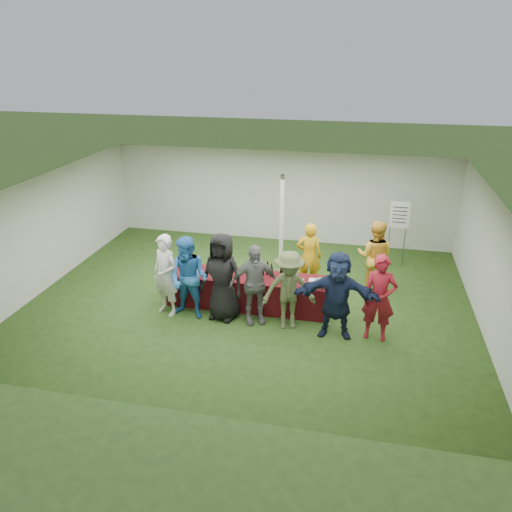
% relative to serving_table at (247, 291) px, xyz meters
% --- Properties ---
extents(ground, '(60.00, 60.00, 0.00)m').
position_rel_serving_table_xyz_m(ground, '(0.01, 0.31, -0.38)').
color(ground, '#284719').
rests_on(ground, ground).
extents(tent, '(10.00, 10.00, 10.00)m').
position_rel_serving_table_xyz_m(tent, '(0.51, 1.51, 0.98)').
color(tent, white).
rests_on(tent, ground).
extents(serving_table, '(3.60, 0.80, 0.75)m').
position_rel_serving_table_xyz_m(serving_table, '(0.00, 0.00, 0.00)').
color(serving_table, '#5C1315').
rests_on(serving_table, ground).
extents(wine_bottles, '(0.70, 0.17, 0.32)m').
position_rel_serving_table_xyz_m(wine_bottles, '(0.63, 0.15, 0.50)').
color(wine_bottles, black).
rests_on(wine_bottles, serving_table).
extents(wine_glasses, '(2.66, 0.11, 0.16)m').
position_rel_serving_table_xyz_m(wine_glasses, '(-0.22, -0.26, 0.49)').
color(wine_glasses, silver).
rests_on(wine_glasses, serving_table).
extents(water_bottle, '(0.07, 0.07, 0.23)m').
position_rel_serving_table_xyz_m(water_bottle, '(0.03, 0.08, 0.48)').
color(water_bottle, silver).
rests_on(water_bottle, serving_table).
extents(bar_towel, '(0.25, 0.18, 0.03)m').
position_rel_serving_table_xyz_m(bar_towel, '(1.50, 0.05, 0.39)').
color(bar_towel, white).
rests_on(bar_towel, serving_table).
extents(dump_bucket, '(0.26, 0.26, 0.18)m').
position_rel_serving_table_xyz_m(dump_bucket, '(1.65, -0.22, 0.46)').
color(dump_bucket, slate).
rests_on(dump_bucket, serving_table).
extents(wine_list_sign, '(0.50, 0.03, 1.80)m').
position_rel_serving_table_xyz_m(wine_list_sign, '(3.34, 2.98, 0.94)').
color(wine_list_sign, slate).
rests_on(wine_list_sign, ground).
extents(staff_pourer, '(0.64, 0.44, 1.68)m').
position_rel_serving_table_xyz_m(staff_pourer, '(1.23, 1.19, 0.46)').
color(staff_pourer, gold).
rests_on(staff_pourer, ground).
extents(staff_back, '(0.95, 0.80, 1.75)m').
position_rel_serving_table_xyz_m(staff_back, '(2.76, 1.46, 0.50)').
color(staff_back, gold).
rests_on(staff_back, ground).
extents(customer_0, '(0.79, 0.67, 1.83)m').
position_rel_serving_table_xyz_m(customer_0, '(-1.65, -0.68, 0.54)').
color(customer_0, silver).
rests_on(customer_0, ground).
extents(customer_1, '(0.99, 0.82, 1.84)m').
position_rel_serving_table_xyz_m(customer_1, '(-1.10, -0.73, 0.54)').
color(customer_1, '#266AAF').
rests_on(customer_1, ground).
extents(customer_2, '(1.05, 0.79, 1.94)m').
position_rel_serving_table_xyz_m(customer_2, '(-0.40, -0.61, 0.59)').
color(customer_2, black).
rests_on(customer_2, ground).
extents(customer_3, '(1.12, 0.81, 1.77)m').
position_rel_serving_table_xyz_m(customer_3, '(0.30, -0.64, 0.51)').
color(customer_3, slate).
rests_on(customer_3, ground).
extents(customer_4, '(1.23, 0.90, 1.71)m').
position_rel_serving_table_xyz_m(customer_4, '(1.04, -0.71, 0.48)').
color(customer_4, '#4B5630').
rests_on(customer_4, ground).
extents(customer_5, '(1.71, 0.60, 1.83)m').
position_rel_serving_table_xyz_m(customer_5, '(2.02, -0.82, 0.54)').
color(customer_5, '#15203C').
rests_on(customer_5, ground).
extents(customer_6, '(0.69, 0.48, 1.80)m').
position_rel_serving_table_xyz_m(customer_6, '(2.85, -0.75, 0.52)').
color(customer_6, maroon).
rests_on(customer_6, ground).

